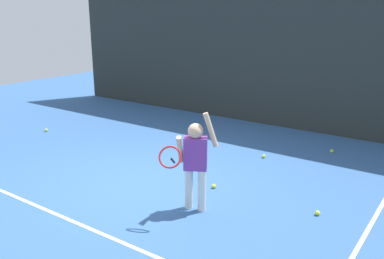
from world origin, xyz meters
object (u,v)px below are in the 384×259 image
Objects in this scene: tennis_player at (194,159)px; tennis_ball_2 at (332,151)px; tennis_ball_1 at (210,132)px; tennis_ball_0 at (214,186)px; tennis_ball_3 at (46,130)px; tennis_ball_5 at (264,156)px; tennis_ball_4 at (318,213)px.

tennis_ball_2 is at bearing 47.64° from tennis_player.
tennis_player is 3.66m from tennis_ball_1.
tennis_ball_0 is at bearing -110.07° from tennis_ball_2.
tennis_ball_1 is at bearing 123.67° from tennis_ball_0.
tennis_ball_0 and tennis_ball_1 have the same top height.
tennis_player is at bearing -60.82° from tennis_ball_1.
tennis_ball_3 is 1.00× the size of tennis_ball_5.
tennis_ball_5 is (1.64, -0.75, 0.00)m from tennis_ball_1.
tennis_player is 1.03m from tennis_ball_0.
tennis_ball_0 is 1.00× the size of tennis_ball_1.
tennis_ball_3 is (-4.83, 1.18, -0.69)m from tennis_player.
tennis_ball_2 is 1.37m from tennis_ball_5.
tennis_ball_2 and tennis_ball_5 have the same top height.
tennis_ball_2 is 2.67m from tennis_ball_4.
tennis_player is at bearing -150.77° from tennis_ball_4.
tennis_ball_4 is (0.61, -2.60, 0.00)m from tennis_ball_2.
tennis_ball_0 is 1.00× the size of tennis_ball_5.
tennis_ball_2 is at bearing 47.22° from tennis_ball_5.
tennis_ball_1 is at bearing 143.54° from tennis_ball_4.
tennis_ball_3 is at bearing -165.60° from tennis_ball_5.
tennis_player is 5.02m from tennis_ball_3.
tennis_ball_5 is (-0.12, 2.39, -0.69)m from tennis_player.
tennis_ball_1 and tennis_ball_4 have the same top height.
tennis_ball_1 is (-1.60, 2.40, 0.00)m from tennis_ball_0.
tennis_ball_3 is at bearing 137.37° from tennis_player.
tennis_ball_0 is 2.88m from tennis_ball_1.
tennis_ball_0 is 1.00× the size of tennis_ball_4.
tennis_player is at bearing -78.16° from tennis_ball_0.
tennis_ball_3 is at bearing -158.57° from tennis_ball_2.
tennis_ball_2 is 6.06m from tennis_ball_3.
tennis_ball_4 is (6.25, -0.39, 0.00)m from tennis_ball_3.
tennis_ball_1 is 1.80m from tennis_ball_5.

